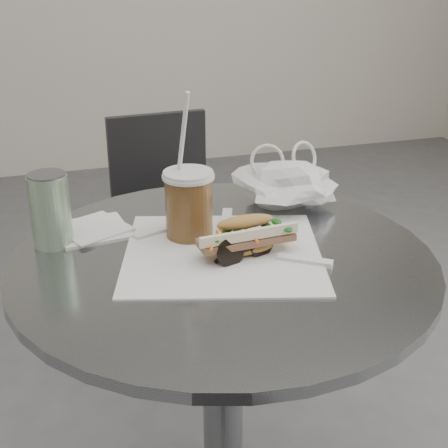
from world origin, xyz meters
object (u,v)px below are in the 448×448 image
object	(u,v)px
chair_far	(173,253)
cafe_table	(223,380)
sunglasses	(245,249)
iced_coffee	(189,204)
drink_can	(50,210)
banh_mi	(246,236)

from	to	relation	value
chair_far	cafe_table	bearing A→B (deg)	81.00
cafe_table	sunglasses	xyz separation A→B (m)	(0.03, -0.03, 0.29)
chair_far	iced_coffee	xyz separation A→B (m)	(-0.11, -0.72, 0.46)
drink_can	chair_far	bearing A→B (deg)	61.82
drink_can	banh_mi	bearing A→B (deg)	-24.28
cafe_table	banh_mi	distance (m)	0.31
chair_far	sunglasses	distance (m)	0.94
sunglasses	drink_can	xyz separation A→B (m)	(-0.32, 0.16, 0.05)
iced_coffee	chair_far	bearing A→B (deg)	80.96
cafe_table	drink_can	world-z (taller)	drink_can
banh_mi	cafe_table	bearing A→B (deg)	161.28
iced_coffee	drink_can	distance (m)	0.25
banh_mi	drink_can	size ratio (longest dim) A/B	1.60
cafe_table	banh_mi	xyz separation A→B (m)	(0.04, -0.01, 0.31)
cafe_table	drink_can	xyz separation A→B (m)	(-0.29, 0.14, 0.34)
cafe_table	drink_can	bearing A→B (deg)	154.42
iced_coffee	drink_can	xyz separation A→B (m)	(-0.25, 0.04, 0.00)
banh_mi	drink_can	xyz separation A→B (m)	(-0.33, 0.15, 0.03)
banh_mi	iced_coffee	bearing A→B (deg)	121.26
banh_mi	drink_can	world-z (taller)	drink_can
cafe_table	chair_far	xyz separation A→B (m)	(0.08, 0.82, -0.12)
banh_mi	iced_coffee	xyz separation A→B (m)	(-0.08, 0.11, 0.03)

